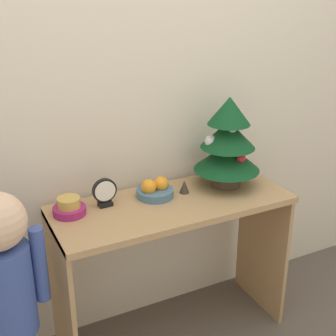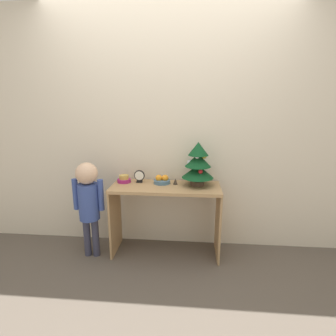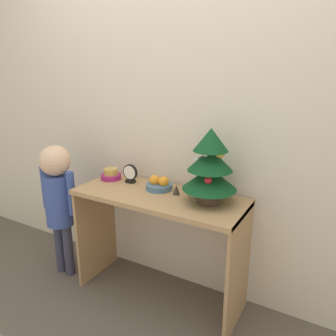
# 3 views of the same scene
# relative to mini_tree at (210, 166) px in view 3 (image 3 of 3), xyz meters

# --- Properties ---
(ground_plane) EXTENTS (12.00, 12.00, 0.00)m
(ground_plane) POSITION_rel_mini_tree_xyz_m (-0.31, -0.26, -0.95)
(ground_plane) COLOR brown
(back_wall) EXTENTS (7.00, 0.05, 2.50)m
(back_wall) POSITION_rel_mini_tree_xyz_m (-0.31, 0.22, 0.30)
(back_wall) COLOR beige
(back_wall) RESTS_ON ground_plane
(console_table) EXTENTS (1.08, 0.43, 0.73)m
(console_table) POSITION_rel_mini_tree_xyz_m (-0.31, -0.05, -0.39)
(console_table) COLOR tan
(console_table) RESTS_ON ground_plane
(mini_tree) EXTENTS (0.31, 0.31, 0.44)m
(mini_tree) POSITION_rel_mini_tree_xyz_m (0.00, 0.00, 0.00)
(mini_tree) COLOR #4C3828
(mini_tree) RESTS_ON console_table
(fruit_bowl) EXTENTS (0.17, 0.17, 0.09)m
(fruit_bowl) POSITION_rel_mini_tree_xyz_m (-0.36, 0.04, -0.19)
(fruit_bowl) COLOR #476B84
(fruit_bowl) RESTS_ON console_table
(singing_bowl) EXTENTS (0.14, 0.14, 0.08)m
(singing_bowl) POSITION_rel_mini_tree_xyz_m (-0.76, 0.04, -0.19)
(singing_bowl) COLOR #9E2366
(singing_bowl) RESTS_ON console_table
(desk_clock) EXTENTS (0.11, 0.04, 0.13)m
(desk_clock) POSITION_rel_mini_tree_xyz_m (-0.60, 0.05, -0.16)
(desk_clock) COLOR black
(desk_clock) RESTS_ON console_table
(figurine) EXTENTS (0.05, 0.05, 0.06)m
(figurine) POSITION_rel_mini_tree_xyz_m (-0.22, 0.01, -0.19)
(figurine) COLOR #382D23
(figurine) RESTS_ON console_table
(child_figure) EXTENTS (0.31, 0.21, 0.98)m
(child_figure) POSITION_rel_mini_tree_xyz_m (-1.06, -0.17, -0.32)
(child_figure) COLOR #38384C
(child_figure) RESTS_ON ground_plane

